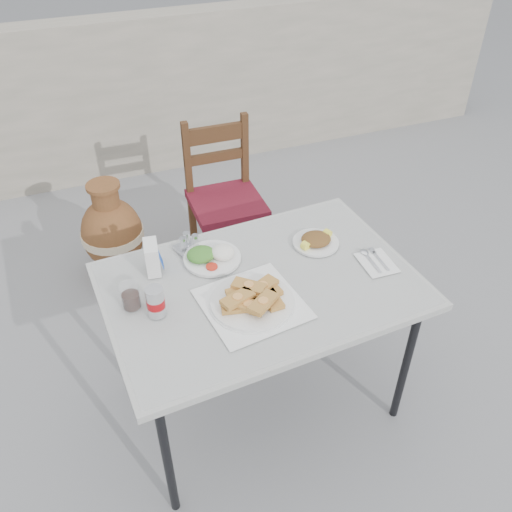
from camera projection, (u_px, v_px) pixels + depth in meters
name	position (u px, v px, depth m)	size (l,w,h in m)	color
ground	(283.00, 383.00, 2.78)	(80.00, 80.00, 0.00)	slate
cafe_table	(261.00, 292.00, 2.26)	(1.32, 0.93, 0.77)	black
pide_plate	(252.00, 297.00, 2.10)	(0.41, 0.41, 0.08)	white
salad_rice_plate	(211.00, 255.00, 2.33)	(0.25, 0.25, 0.06)	white
salad_chopped_plate	(316.00, 240.00, 2.42)	(0.21, 0.21, 0.04)	white
soda_can	(156.00, 302.00, 2.04)	(0.07, 0.07, 0.13)	silver
cola_glass	(131.00, 297.00, 2.08)	(0.08, 0.08, 0.11)	white
napkin_holder	(152.00, 257.00, 2.25)	(0.08, 0.12, 0.14)	white
condiment_caddy	(188.00, 244.00, 2.38)	(0.14, 0.12, 0.08)	silver
cutlery_napkin	(375.00, 261.00, 2.33)	(0.14, 0.19, 0.01)	white
chair	(225.00, 198.00, 3.26)	(0.43, 0.43, 0.94)	#33170E
terracotta_urn	(113.00, 234.00, 3.28)	(0.38, 0.38, 0.65)	brown
back_wall	(157.00, 95.00, 4.24)	(6.00, 0.25, 1.20)	#A99C8C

